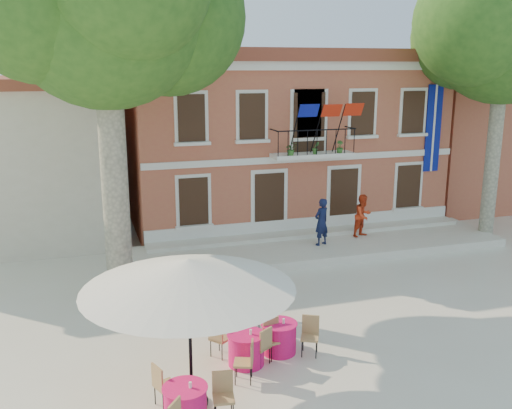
% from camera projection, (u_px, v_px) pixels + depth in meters
% --- Properties ---
extents(ground, '(90.00, 90.00, 0.00)m').
position_uv_depth(ground, '(321.00, 301.00, 17.01)').
color(ground, beige).
rests_on(ground, ground).
extents(main_building, '(13.50, 9.59, 7.50)m').
position_uv_depth(main_building, '(274.00, 135.00, 25.96)').
color(main_building, '#B66141').
rests_on(main_building, ground).
extents(neighbor_west, '(9.40, 9.40, 6.40)m').
position_uv_depth(neighbor_west, '(5.00, 155.00, 23.65)').
color(neighbor_west, beige).
rests_on(neighbor_west, ground).
extents(neighbor_east, '(9.40, 9.40, 6.40)m').
position_uv_depth(neighbor_east, '(479.00, 135.00, 30.55)').
color(neighbor_east, '#B66141').
rests_on(neighbor_east, ground).
extents(terrace, '(14.00, 3.40, 0.30)m').
position_uv_depth(terrace, '(322.00, 247.00, 21.64)').
color(terrace, silver).
rests_on(terrace, ground).
extents(plane_tree_west, '(5.81, 5.81, 11.42)m').
position_uv_depth(plane_tree_west, '(104.00, 6.00, 15.42)').
color(plane_tree_west, '#A59E84').
rests_on(plane_tree_west, ground).
extents(plane_tree_east, '(5.57, 5.57, 10.95)m').
position_uv_depth(plane_tree_east, '(505.00, 31.00, 21.40)').
color(plane_tree_east, '#A59E84').
rests_on(plane_tree_east, ground).
extents(patio_umbrella, '(4.25, 4.25, 3.16)m').
position_uv_depth(patio_umbrella, '(188.00, 275.00, 11.18)').
color(patio_umbrella, black).
rests_on(patio_umbrella, ground).
extents(pedestrian_navy, '(0.76, 0.64, 1.78)m').
position_uv_depth(pedestrian_navy, '(321.00, 222.00, 21.18)').
color(pedestrian_navy, '#111738').
rests_on(pedestrian_navy, terrace).
extents(pedestrian_orange, '(1.00, 0.90, 1.68)m').
position_uv_depth(pedestrian_orange, '(363.00, 216.00, 22.27)').
color(pedestrian_orange, red).
rests_on(pedestrian_orange, terrace).
extents(cafe_table_0, '(1.94, 0.90, 0.95)m').
position_uv_depth(cafe_table_0, '(227.00, 307.00, 15.55)').
color(cafe_table_0, '#EB166B').
rests_on(cafe_table_0, ground).
extents(cafe_table_1, '(1.75, 1.85, 0.95)m').
position_uv_depth(cafe_table_1, '(246.00, 347.00, 13.31)').
color(cafe_table_1, '#EB166B').
rests_on(cafe_table_1, ground).
extents(cafe_table_2, '(1.75, 1.85, 0.95)m').
position_uv_depth(cafe_table_2, '(185.00, 403.00, 11.12)').
color(cafe_table_2, '#EB166B').
rests_on(cafe_table_2, ground).
extents(cafe_table_3, '(1.78, 1.83, 0.95)m').
position_uv_depth(cafe_table_3, '(174.00, 284.00, 17.20)').
color(cafe_table_3, '#EB166B').
rests_on(cafe_table_3, ground).
extents(cafe_table_4, '(1.87, 1.67, 0.95)m').
position_uv_depth(cafe_table_4, '(279.00, 336.00, 13.88)').
color(cafe_table_4, '#EB166B').
rests_on(cafe_table_4, ground).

